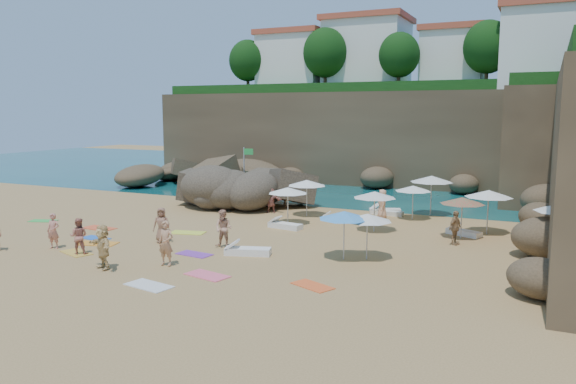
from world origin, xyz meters
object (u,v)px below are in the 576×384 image
at_px(rock_outcrop, 239,206).
at_px(person_stand_3, 455,228).
at_px(lounger_0, 336,218).
at_px(person_stand_4, 382,204).
at_px(flag_pole, 246,166).
at_px(parasol_1, 432,179).
at_px(person_stand_5, 271,200).
at_px(person_stand_0, 53,231).
at_px(person_stand_2, 286,194).
at_px(parasol_2, 489,194).
at_px(parasol_0, 288,190).
at_px(person_stand_1, 79,236).

height_order(rock_outcrop, person_stand_3, person_stand_3).
bearing_deg(lounger_0, person_stand_4, 21.40).
distance_m(flag_pole, parasol_1, 13.27).
bearing_deg(parasol_1, person_stand_5, -160.61).
bearing_deg(lounger_0, person_stand_0, -140.99).
distance_m(person_stand_2, person_stand_3, 13.72).
xyz_separation_m(flag_pole, person_stand_2, (3.75, -1.15, -1.64)).
xyz_separation_m(parasol_2, person_stand_2, (-13.20, 3.39, -1.32)).
xyz_separation_m(parasol_2, lounger_0, (-8.45, 0.17, -2.00)).
xyz_separation_m(rock_outcrop, parasol_0, (5.75, -4.43, 1.95)).
distance_m(parasol_1, person_stand_3, 7.86).
xyz_separation_m(parasol_0, lounger_0, (2.05, 2.34, -1.83)).
relative_size(parasol_2, person_stand_0, 1.47).
height_order(person_stand_4, person_stand_5, person_stand_4).
xyz_separation_m(parasol_2, person_stand_4, (-6.11, 1.74, -1.24)).
bearing_deg(flag_pole, person_stand_2, -17.04).
relative_size(person_stand_1, person_stand_5, 1.03).
distance_m(parasol_0, parasol_1, 9.26).
bearing_deg(person_stand_2, rock_outcrop, 59.61).
height_order(lounger_0, person_stand_4, person_stand_4).
distance_m(person_stand_2, person_stand_4, 7.28).
distance_m(parasol_0, person_stand_5, 4.09).
height_order(parasol_0, lounger_0, parasol_0).
relative_size(lounger_0, person_stand_3, 0.95).
xyz_separation_m(rock_outcrop, person_stand_2, (3.05, 1.13, 0.80)).
xyz_separation_m(parasol_1, person_stand_2, (-9.50, -0.71, -1.46)).
relative_size(rock_outcrop, parasol_0, 3.65).
bearing_deg(parasol_0, parasol_2, 11.66).
height_order(parasol_1, person_stand_5, parasol_1).
xyz_separation_m(flag_pole, parasol_1, (13.26, -0.44, -0.18)).
xyz_separation_m(person_stand_2, person_stand_3, (12.03, -6.60, 0.03)).
bearing_deg(person_stand_0, parasol_2, 20.40).
height_order(person_stand_0, person_stand_4, person_stand_4).
distance_m(parasol_2, person_stand_2, 13.69).
relative_size(parasol_0, parasol_2, 0.92).
bearing_deg(parasol_2, lounger_0, 178.83).
bearing_deg(person_stand_1, person_stand_0, -35.86).
bearing_deg(lounger_0, parasol_2, -13.55).
height_order(rock_outcrop, flag_pole, flag_pole).
bearing_deg(parasol_2, flag_pole, 165.01).
xyz_separation_m(person_stand_0, person_stand_3, (16.91, 8.67, -0.01)).
bearing_deg(person_stand_4, flag_pole, -129.62).
relative_size(parasol_1, person_stand_1, 1.57).
relative_size(person_stand_2, person_stand_3, 0.97).
bearing_deg(person_stand_5, parasol_1, 5.68).
height_order(parasol_1, person_stand_4, parasol_1).
height_order(parasol_0, person_stand_4, parasol_0).
xyz_separation_m(parasol_1, person_stand_5, (-9.36, -3.29, -1.46)).
bearing_deg(person_stand_1, lounger_0, -149.01).
bearing_deg(parasol_2, person_stand_4, 164.11).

